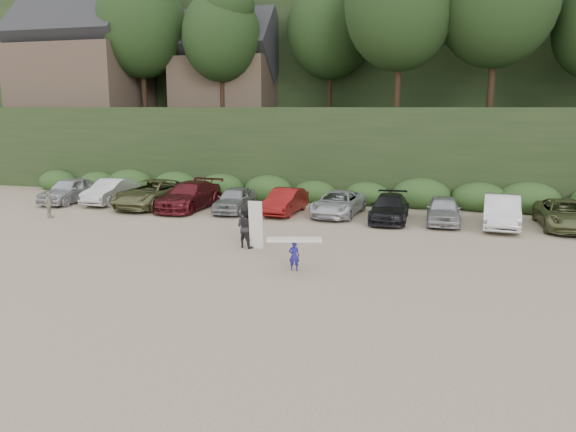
% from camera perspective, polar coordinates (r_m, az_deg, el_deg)
% --- Properties ---
extents(ground, '(120.00, 120.00, 0.00)m').
position_cam_1_polar(ground, '(22.15, -0.90, -4.81)').
color(ground, tan).
rests_on(ground, ground).
extents(hillside_backdrop, '(90.00, 41.50, 28.00)m').
position_cam_1_polar(hillside_backdrop, '(56.88, 10.14, 16.12)').
color(hillside_backdrop, black).
rests_on(hillside_backdrop, ground).
extents(parked_cars, '(39.24, 6.39, 1.65)m').
position_cam_1_polar(parked_cars, '(31.19, 6.23, 1.24)').
color(parked_cars, '#ADADB2').
rests_on(parked_cars, ground).
extents(distant_walker, '(0.51, 0.90, 1.45)m').
position_cam_1_polar(distant_walker, '(33.60, -23.11, 1.04)').
color(distant_walker, gray).
rests_on(distant_walker, ground).
extents(child_surfer, '(2.13, 1.14, 1.23)m').
position_cam_1_polar(child_surfer, '(20.99, 0.63, -3.35)').
color(child_surfer, navy).
rests_on(child_surfer, ground).
extents(adult_surfer, '(1.35, 0.91, 2.12)m').
position_cam_1_polar(adult_surfer, '(24.44, -4.23, -1.12)').
color(adult_surfer, black).
rests_on(adult_surfer, ground).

